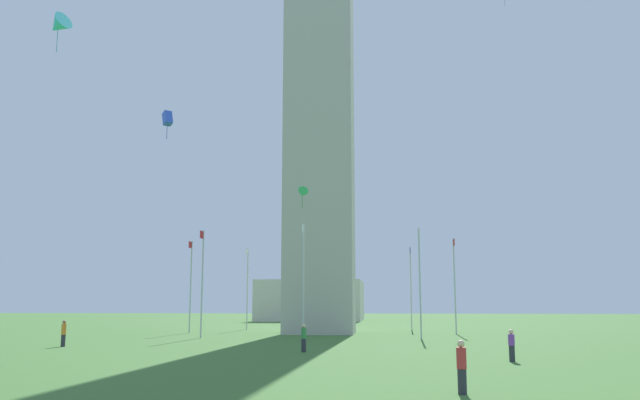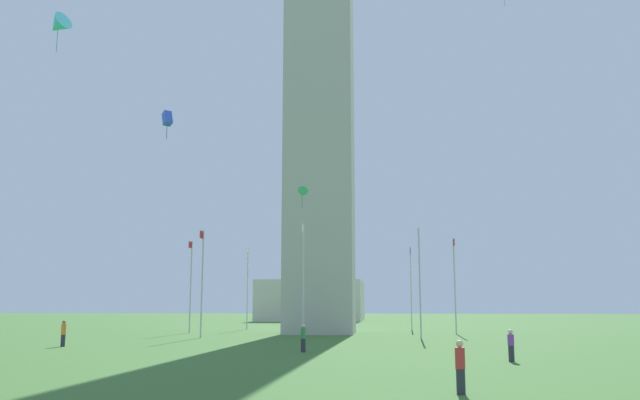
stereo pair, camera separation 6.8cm
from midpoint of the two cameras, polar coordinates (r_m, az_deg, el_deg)
The scene contains 18 objects.
ground_plane at distance 63.87m, azimuth 0.03°, elevation -11.78°, with size 260.00×260.00×0.00m, color #3D6B2D.
obelisk_monument at distance 69.55m, azimuth 0.03°, elevation 14.26°, with size 6.72×6.72×61.13m.
flagpole_n at distance 50.77m, azimuth -1.45°, elevation -6.80°, with size 1.12×0.14×9.20m.
flagpole_ne at distance 54.29m, azimuth 8.89°, elevation -6.85°, with size 1.12×0.14×9.20m.
flagpole_e at distance 63.84m, azimuth 11.91°, elevation -7.10°, with size 1.12×0.14×9.20m.
flagpole_se at distance 72.80m, azimuth 8.10°, elevation -7.44°, with size 1.12×0.14×9.20m.
flagpole_s at distance 76.84m, azimuth 1.01°, elevation -7.61°, with size 1.12×0.14×9.20m.
flagpole_sw at distance 74.39m, azimuth -6.44°, elevation -7.51°, with size 1.12×0.14×9.20m.
flagpole_w at distance 66.38m, azimuth -11.40°, elevation -7.19°, with size 1.12×0.14×9.20m.
flagpole_nw at distance 56.41m, azimuth -10.41°, elevation -6.89°, with size 1.12×0.14×9.20m.
person_orange_shirt at distance 47.82m, azimuth -21.80°, elevation -10.95°, with size 0.32×0.32×1.77m.
person_green_shirt at distance 39.55m, azimuth -1.45°, elevation -12.16°, with size 0.32×0.32×1.68m.
person_red_shirt at distance 21.88m, azimuth 12.45°, elevation -14.31°, with size 0.32×0.32×1.72m.
person_purple_shirt at distance 34.43m, azimuth 16.67°, elevation -12.30°, with size 0.32×0.32×1.60m.
kite_blue_box at distance 53.36m, azimuth -13.37°, elevation 7.07°, with size 1.10×1.08×2.33m.
kite_cyan_delta at distance 55.68m, azimuth -22.22°, elevation 14.16°, with size 2.22×2.41×3.19m.
kite_green_delta at distance 50.09m, azimuth -1.57°, elevation 0.62°, with size 1.19×1.09×1.63m.
distant_building at distance 114.75m, azimuth -0.60°, elevation -8.94°, with size 20.61×17.49×6.80m.
Camera 2 is at (63.49, 6.36, 2.88)m, focal length 36.02 mm.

